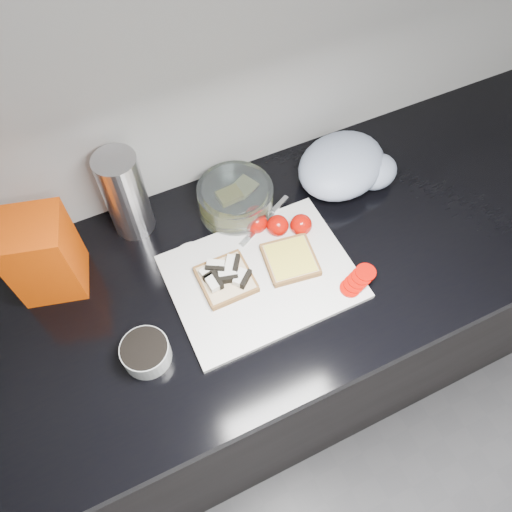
{
  "coord_description": "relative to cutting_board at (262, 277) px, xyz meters",
  "views": [
    {
      "loc": [
        -0.2,
        0.67,
        1.87
      ],
      "look_at": [
        0.05,
        1.2,
        0.95
      ],
      "focal_mm": 35.0,
      "sensor_mm": 36.0,
      "label": 1
    }
  ],
  "objects": [
    {
      "name": "base_cabinet",
      "position": [
        -0.05,
        0.03,
        -0.48
      ],
      "size": [
        3.5,
        0.6,
        0.86
      ],
      "primitive_type": "cube",
      "color": "black",
      "rests_on": "ground"
    },
    {
      "name": "countertop",
      "position": [
        -0.05,
        0.03,
        -0.03
      ],
      "size": [
        3.5,
        0.64,
        0.04
      ],
      "primitive_type": "cube",
      "color": "black",
      "rests_on": "base_cabinet"
    },
    {
      "name": "cutting_board",
      "position": [
        0.0,
        0.0,
        0.0
      ],
      "size": [
        0.4,
        0.3,
        0.01
      ],
      "primitive_type": "cube",
      "color": "silver",
      "rests_on": "countertop"
    },
    {
      "name": "bread_left",
      "position": [
        -0.08,
        0.02,
        0.02
      ],
      "size": [
        0.12,
        0.12,
        0.04
      ],
      "rotation": [
        0.0,
        0.0,
        0.01
      ],
      "color": "beige",
      "rests_on": "cutting_board"
    },
    {
      "name": "bread_right",
      "position": [
        0.07,
        0.01,
        0.01
      ],
      "size": [
        0.13,
        0.13,
        0.02
      ],
      "rotation": [
        0.0,
        0.0,
        -0.14
      ],
      "color": "beige",
      "rests_on": "cutting_board"
    },
    {
      "name": "tomato_slices",
      "position": [
        0.18,
        -0.11,
        0.02
      ],
      "size": [
        0.1,
        0.07,
        0.02
      ],
      "rotation": [
        0.0,
        0.0,
        -0.17
      ],
      "color": "#B00B04",
      "rests_on": "cutting_board"
    },
    {
      "name": "knife",
      "position": [
        0.09,
        0.14,
        0.01
      ],
      "size": [
        0.17,
        0.09,
        0.01
      ],
      "rotation": [
        0.0,
        0.0,
        0.47
      ],
      "color": "silver",
      "rests_on": "cutting_board"
    },
    {
      "name": "seed_tub",
      "position": [
        -0.29,
        -0.07,
        0.02
      ],
      "size": [
        0.1,
        0.1,
        0.05
      ],
      "color": "#A7ACAC",
      "rests_on": "countertop"
    },
    {
      "name": "tub_lid",
      "position": [
        -0.12,
        0.11,
        -0.0
      ],
      "size": [
        0.14,
        0.14,
        0.01
      ],
      "primitive_type": "cylinder",
      "rotation": [
        0.0,
        0.0,
        0.43
      ],
      "color": "silver",
      "rests_on": "countertop"
    },
    {
      "name": "glass_bowl",
      "position": [
        0.03,
        0.2,
        0.03
      ],
      "size": [
        0.18,
        0.18,
        0.07
      ],
      "rotation": [
        0.0,
        0.0,
        0.07
      ],
      "color": "silver",
      "rests_on": "countertop"
    },
    {
      "name": "bread_bag",
      "position": [
        -0.41,
        0.19,
        0.1
      ],
      "size": [
        0.16,
        0.15,
        0.2
      ],
      "primitive_type": "cube",
      "rotation": [
        0.0,
        0.0,
        -0.26
      ],
      "color": "#F34404",
      "rests_on": "countertop"
    },
    {
      "name": "steel_canister",
      "position": [
        -0.21,
        0.26,
        0.11
      ],
      "size": [
        0.09,
        0.09,
        0.22
      ],
      "primitive_type": "cylinder",
      "color": "#B9B9BE",
      "rests_on": "countertop"
    },
    {
      "name": "grocery_bag",
      "position": [
        0.31,
        0.17,
        0.04
      ],
      "size": [
        0.29,
        0.26,
        0.11
      ],
      "rotation": [
        0.0,
        0.0,
        0.34
      ],
      "color": "#949DB7",
      "rests_on": "countertop"
    },
    {
      "name": "whole_tomatoes",
      "position": [
        0.09,
        0.1,
        0.02
      ],
      "size": [
        0.14,
        0.1,
        0.05
      ],
      "rotation": [
        0.0,
        0.0,
        -0.07
      ],
      "color": "#B00B04",
      "rests_on": "countertop"
    }
  ]
}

